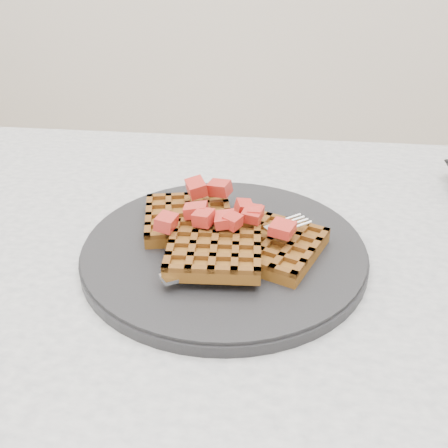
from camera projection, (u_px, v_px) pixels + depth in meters
The scene contains 5 objects.
table at pixel (311, 360), 0.57m from camera, with size 1.20×0.80×0.75m.
plate at pixel (224, 249), 0.54m from camera, with size 0.31×0.31×0.02m, color black.
waffles at pixel (224, 236), 0.53m from camera, with size 0.22×0.18×0.03m.
strawberry_pile at pixel (224, 212), 0.52m from camera, with size 0.15×0.15×0.02m, color #A80B07, non-canonical shape.
fork at pixel (249, 254), 0.51m from camera, with size 0.02×0.18×0.02m, color silver, non-canonical shape.
Camera 1 is at (-0.05, -0.42, 1.06)m, focal length 40.00 mm.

